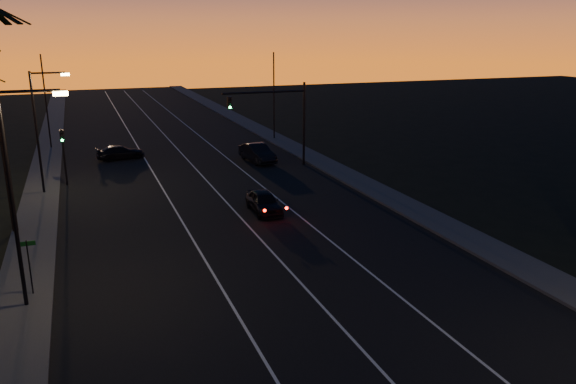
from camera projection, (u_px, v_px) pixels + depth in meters
name	position (u px, v px, depth m)	size (l,w,h in m)	color
road	(225.00, 210.00, 35.94)	(20.00, 170.00, 0.01)	black
sidewalk_left	(35.00, 230.00, 32.14)	(2.40, 170.00, 0.16)	#393937
sidewalk_right	(379.00, 192.00, 39.71)	(2.40, 170.00, 0.16)	#393937
lane_stripe_left	(178.00, 215.00, 34.93)	(0.12, 160.00, 0.01)	silver
lane_stripe_mid	(233.00, 209.00, 36.11)	(0.12, 160.00, 0.01)	silver
lane_stripe_right	(284.00, 203.00, 37.29)	(0.12, 160.00, 0.01)	silver
streetlight_left_near	(18.00, 183.00, 21.86)	(2.55, 0.26, 9.00)	black
streetlight_left_far	(41.00, 122.00, 38.14)	(2.55, 0.26, 8.50)	black
street_sign	(29.00, 261.00, 23.74)	(0.70, 0.06, 2.60)	black
signal_mast	(277.00, 110.00, 46.03)	(7.10, 0.41, 7.00)	black
signal_post	(63.00, 147.00, 40.93)	(0.28, 0.37, 4.20)	black
far_pole_left	(46.00, 102.00, 53.49)	(0.14, 0.14, 9.00)	black
far_pole_right	(274.00, 97.00, 58.22)	(0.14, 0.14, 9.00)	black
lead_car	(264.00, 202.00, 35.33)	(1.68, 4.50, 1.36)	black
right_car	(257.00, 153.00, 49.03)	(2.23, 4.90, 1.56)	black
cross_car	(121.00, 152.00, 50.10)	(4.42, 2.37, 1.22)	black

